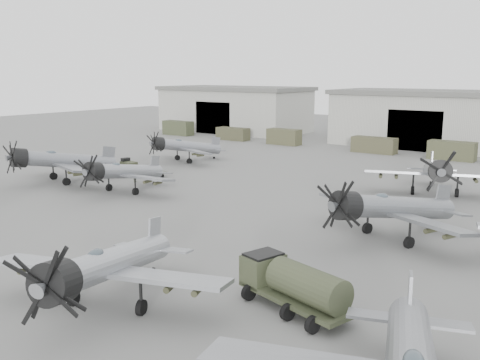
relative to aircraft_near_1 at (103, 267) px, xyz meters
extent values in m
plane|color=slate|center=(-5.72, 7.52, -2.26)|extent=(220.00, 220.00, 0.00)
cube|color=#AAAA9F|center=(-43.72, 69.52, 1.74)|extent=(28.00, 14.00, 8.00)
cube|color=#5C5C57|center=(-43.72, 69.52, 6.09)|extent=(29.00, 14.80, 0.70)
cube|color=black|center=(-43.72, 62.72, 0.74)|extent=(8.12, 0.40, 6.00)
cube|color=#AAAA9F|center=(-5.72, 69.52, 1.74)|extent=(28.00, 14.00, 8.00)
cube|color=#5C5C57|center=(-5.72, 69.52, 6.09)|extent=(29.00, 14.80, 0.70)
cube|color=black|center=(-5.72, 62.72, 0.74)|extent=(8.12, 0.40, 6.00)
cube|color=#393E28|center=(-47.93, 57.52, -0.96)|extent=(6.00, 2.20, 2.60)
cube|color=#3D3C27|center=(-35.21, 57.52, -1.20)|extent=(5.86, 2.20, 2.11)
cube|color=#42422B|center=(-24.95, 57.52, -1.01)|extent=(5.46, 2.20, 2.51)
cube|color=#43412B|center=(-9.73, 57.52, -1.13)|extent=(6.37, 2.20, 2.26)
cube|color=#40422B|center=(1.08, 57.52, -1.02)|extent=(5.99, 2.20, 2.48)
cylinder|color=#9EA1A6|center=(-0.30, 0.87, -0.09)|extent=(4.82, 10.37, 3.08)
cylinder|color=black|center=(1.21, -3.51, 0.65)|extent=(2.28, 2.09, 2.05)
cube|color=#9EA1A6|center=(-0.11, 0.31, -0.34)|extent=(12.37, 6.09, 0.55)
cube|color=#9EA1A6|center=(-1.82, 5.26, 0.07)|extent=(0.65, 1.59, 1.97)
ellipsoid|color=#3F4C54|center=(0.21, -0.62, 0.81)|extent=(0.95, 1.31, 0.55)
cylinder|color=black|center=(-1.82, -0.49, -1.92)|extent=(0.52, 0.84, 0.79)
cylinder|color=black|center=(1.73, 0.74, -1.92)|extent=(0.52, 0.84, 0.79)
cylinder|color=black|center=(-1.72, 4.98, -2.11)|extent=(0.22, 0.34, 0.32)
cube|color=gray|center=(13.26, 4.63, 0.24)|extent=(0.70, 1.71, 2.12)
cylinder|color=black|center=(13.36, 4.33, -2.10)|extent=(0.23, 0.36, 0.34)
cylinder|color=gray|center=(-28.19, 18.59, -0.01)|extent=(4.44, 10.83, 3.19)
cylinder|color=black|center=(-29.50, 13.97, 0.75)|extent=(2.31, 2.08, 2.12)
cube|color=gray|center=(-28.36, 18.00, -0.27)|extent=(12.89, 5.66, 0.57)
cube|color=gray|center=(-26.88, 23.21, 0.15)|extent=(0.58, 1.67, 2.04)
ellipsoid|color=#3F4C54|center=(-28.64, 17.02, 0.91)|extent=(0.92, 1.35, 0.57)
cylinder|color=black|center=(-30.28, 18.34, -1.90)|extent=(0.50, 0.86, 0.82)
cylinder|color=black|center=(-26.55, 17.27, -1.90)|extent=(0.50, 0.86, 0.82)
cylinder|color=black|center=(-26.96, 22.91, -2.11)|extent=(0.21, 0.35, 0.33)
cylinder|color=gray|center=(-19.28, 18.94, -0.27)|extent=(2.18, 9.65, 2.82)
cylinder|color=black|center=(-18.91, 14.71, 0.40)|extent=(1.83, 1.57, 1.88)
cube|color=gray|center=(-19.23, 18.40, -0.50)|extent=(11.41, 2.96, 0.51)
cube|color=gray|center=(-19.64, 23.16, -0.13)|extent=(0.24, 1.51, 1.80)
ellipsoid|color=#3F4C54|center=(-19.15, 17.50, 0.54)|extent=(0.63, 1.13, 0.51)
cylinder|color=black|center=(-20.92, 18.07, -1.95)|extent=(0.31, 0.74, 0.72)
cylinder|color=black|center=(-17.51, 18.36, -1.95)|extent=(0.31, 0.74, 0.72)
cylinder|color=black|center=(-19.62, 22.89, -2.13)|extent=(0.13, 0.30, 0.29)
cylinder|color=gray|center=(7.31, 19.65, -0.03)|extent=(5.56, 10.50, 3.17)
cylinder|color=black|center=(5.46, 15.25, 0.73)|extent=(2.40, 2.22, 2.11)
cube|color=gray|center=(7.07, 19.09, -0.28)|extent=(12.55, 6.97, 0.57)
cube|color=gray|center=(9.15, 24.04, 0.13)|extent=(0.77, 1.60, 2.02)
ellipsoid|color=#3F4C54|center=(6.68, 18.15, 0.89)|extent=(1.03, 1.36, 0.57)
cylinder|color=black|center=(5.22, 19.64, -1.91)|extent=(0.58, 0.86, 0.81)
cylinder|color=black|center=(8.77, 18.15, -1.91)|extent=(0.58, 0.86, 0.81)
cylinder|color=black|center=(9.04, 23.76, -2.11)|extent=(0.24, 0.35, 0.32)
cylinder|color=gray|center=(-26.48, 36.04, -0.29)|extent=(4.60, 9.33, 2.79)
cylinder|color=black|center=(-27.96, 32.12, 0.37)|extent=(2.08, 1.92, 1.86)
cube|color=gray|center=(-26.67, 35.54, -0.52)|extent=(11.13, 5.79, 0.50)
cube|color=gray|center=(-25.00, 39.96, -0.15)|extent=(0.63, 1.43, 1.78)
ellipsoid|color=#3F4C54|center=(-26.98, 34.70, 0.51)|extent=(0.88, 1.19, 0.50)
cylinder|color=black|center=(-28.32, 35.97, -1.95)|extent=(0.49, 0.76, 0.71)
cylinder|color=black|center=(-25.15, 34.77, -1.95)|extent=(0.49, 0.76, 0.71)
cylinder|color=black|center=(-25.09, 39.71, -2.13)|extent=(0.20, 0.30, 0.29)
cylinder|color=gray|center=(5.26, 35.55, 0.03)|extent=(5.31, 10.87, 3.25)
cylinder|color=black|center=(6.96, 30.98, 0.80)|extent=(2.42, 2.23, 2.16)
cube|color=gray|center=(5.47, 34.97, -0.23)|extent=(12.97, 6.69, 0.58)
cube|color=gray|center=(3.55, 40.13, 0.19)|extent=(0.72, 1.66, 2.08)
ellipsoid|color=#3F4C54|center=(5.84, 34.00, 0.97)|extent=(1.02, 1.39, 0.58)
cylinder|color=black|center=(3.70, 34.08, -1.90)|extent=(0.56, 0.88, 0.83)
cylinder|color=black|center=(7.40, 35.46, -1.90)|extent=(0.56, 0.88, 0.83)
cylinder|color=black|center=(3.66, 39.84, -2.11)|extent=(0.23, 0.36, 0.33)
cube|color=#373D28|center=(7.49, 5.48, -1.59)|extent=(6.63, 3.71, 0.23)
cube|color=#373D28|center=(5.15, 6.14, -0.86)|extent=(1.95, 2.39, 1.53)
cylinder|color=#373D28|center=(8.27, 5.26, -0.68)|extent=(4.45, 2.77, 1.71)
cube|color=black|center=(5.15, 6.14, -0.05)|extent=(1.79, 2.10, 0.14)
cylinder|color=black|center=(4.95, 5.12, -1.86)|extent=(0.48, 0.85, 0.81)
cylinder|color=black|center=(9.85, 5.89, -1.86)|extent=(0.48, 0.85, 0.81)
cube|color=#373B26|center=(-27.66, 26.84, -1.65)|extent=(2.18, 1.54, 0.89)
cube|color=black|center=(-28.33, 26.94, -1.09)|extent=(0.71, 1.08, 0.56)
cylinder|color=black|center=(-27.66, 26.84, -1.98)|extent=(1.43, 0.83, 0.63)
cylinder|color=black|center=(-26.23, 26.60, -1.76)|extent=(1.34, 0.30, 0.09)
cube|color=#373B26|center=(-23.47, 26.16, -1.76)|extent=(4.45, 2.22, 0.20)
cylinder|color=black|center=(-23.47, 26.16, -2.04)|extent=(1.73, 0.75, 0.49)
cylinder|color=#373B26|center=(-23.47, 26.16, -1.53)|extent=(1.60, 0.60, 0.36)
imported|color=#3F472F|center=(-22.03, 22.56, -1.48)|extent=(0.50, 0.64, 1.56)
camera|label=1|loc=(19.60, -15.80, 9.15)|focal=40.00mm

